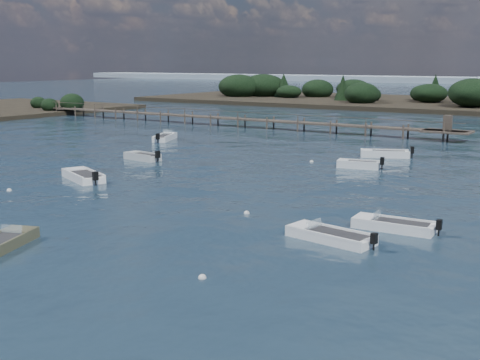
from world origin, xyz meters
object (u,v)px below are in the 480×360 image
Objects in this scene: dinghy_near_olive at (1,245)px; tender_far_grey at (143,158)px; dinghy_extra_b at (385,155)px; dinghy_mid_white_a at (330,238)px; dinghy_mid_white_b at (393,227)px; dinghy_mid_grey at (83,178)px; jetty at (241,119)px; tender_far_white at (358,166)px; dinghy_extra_a at (165,138)px.

dinghy_near_olive is 24.74m from tender_far_grey.
dinghy_mid_white_a is at bearing -75.64° from dinghy_extra_b.
dinghy_extra_b is at bearing 110.76° from dinghy_mid_white_b.
tender_far_grey is (-16.69, -12.70, -0.01)m from dinghy_extra_b.
dinghy_mid_grey is 37.03m from jetty.
jetty is at bearing 139.70° from tender_far_white.
dinghy_mid_white_b is at bearing 61.16° from dinghy_mid_white_a.
dinghy_mid_grey is (-14.43, -15.12, -0.01)m from tender_far_white.
dinghy_extra_a is (-6.96, 11.22, 0.01)m from tender_far_grey.
dinghy_extra_b is at bearing 3.60° from dinghy_extra_a.
tender_far_grey is 0.06× the size of jetty.
dinghy_extra_a is at bearing -176.40° from dinghy_extra_b.
dinghy_extra_b is at bearing -30.38° from jetty.
dinghy_mid_grey is 1.05× the size of dinghy_mid_white_a.
dinghy_mid_white_b is at bearing -69.24° from dinghy_extra_b.
dinghy_mid_white_a is (23.23, -12.84, -0.03)m from tender_far_grey.
dinghy_extra_a reaches higher than dinghy_mid_grey.
tender_far_grey is 27.83m from jetty.
dinghy_mid_grey is 15.86m from dinghy_near_olive.
tender_far_grey reaches higher than dinghy_mid_white_a.
dinghy_extra_b reaches higher than dinghy_mid_grey.
jetty is (-7.39, 26.82, 0.82)m from tender_far_grey.
jetty reaches higher than dinghy_extra_b.
tender_far_white is 0.77× the size of dinghy_mid_grey.
jetty is (-9.83, 35.70, 0.82)m from dinghy_mid_grey.
dinghy_mid_grey is 9.20m from tender_far_grey.
dinghy_extra_b is 35.05m from dinghy_near_olive.
dinghy_mid_white_b is 0.95× the size of dinghy_mid_white_a.
dinghy_mid_white_a is 0.07× the size of jetty.
dinghy_mid_grey is (-14.25, -21.58, -0.01)m from dinghy_extra_b.
dinghy_mid_white_a is at bearing -10.80° from dinghy_mid_grey.
dinghy_mid_grey reaches higher than dinghy_mid_white_b.
jetty is (-18.80, 48.77, 0.85)m from dinghy_near_olive.
dinghy_extra_a is at bearing -88.43° from jetty.
dinghy_extra_b reaches higher than tender_far_white.
dinghy_mid_white_a is at bearing -38.55° from dinghy_extra_a.
jetty is at bearing 131.84° from dinghy_mid_white_b.
dinghy_extra_a reaches higher than dinghy_mid_white_a.
jetty reaches higher than dinghy_extra_a.
dinghy_near_olive is 52.28m from jetty.
dinghy_mid_grey is 22.18m from dinghy_extra_a.
tender_far_white is at bearing -88.36° from dinghy_extra_b.
dinghy_mid_grey is at bearing -123.44° from dinghy_extra_b.
dinghy_mid_white_b is 1.13× the size of tender_far_grey.
tender_far_white reaches higher than tender_far_grey.
dinghy_extra_b is at bearing 81.34° from dinghy_near_olive.
dinghy_mid_grey is 0.07× the size of jetty.
tender_far_white is 31.83m from jetty.
dinghy_extra_b is 6.47m from tender_far_white.
jetty reaches higher than tender_far_white.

